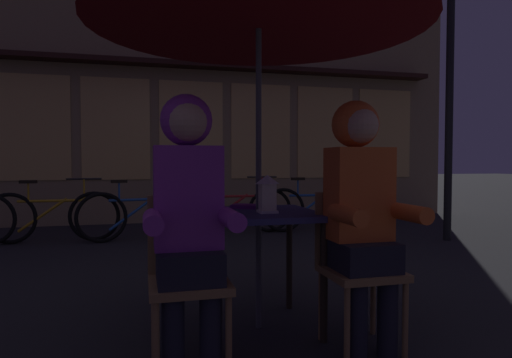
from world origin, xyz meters
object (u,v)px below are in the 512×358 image
(chair_left, at_px, (188,269))
(bicycle_second, at_px, (53,216))
(street_lamp, at_px, (450,35))
(bicycle_third, at_px, (141,214))
(cafe_table, at_px, (259,227))
(chair_right, at_px, (356,259))
(bicycle_fourth, at_px, (236,210))
(bicycle_fifth, at_px, (316,208))
(lantern, at_px, (267,193))
(person_left_hooded, at_px, (188,202))
(book, at_px, (247,206))
(person_right_hooded, at_px, (361,198))

(chair_left, relative_size, bicycle_second, 0.52)
(street_lamp, height_order, bicycle_third, street_lamp)
(cafe_table, xyz_separation_m, street_lamp, (3.25, 2.39, 2.08))
(chair_right, bearing_deg, cafe_table, 142.45)
(chair_left, height_order, bicycle_fourth, chair_left)
(bicycle_third, xyz_separation_m, bicycle_fifth, (2.56, 0.12, 0.00))
(bicycle_fifth, bearing_deg, cafe_table, -117.36)
(chair_left, xyz_separation_m, chair_right, (0.96, 0.00, 0.00))
(lantern, relative_size, person_left_hooded, 0.17)
(chair_right, height_order, book, chair_right)
(person_left_hooded, relative_size, bicycle_fourth, 0.83)
(chair_left, xyz_separation_m, street_lamp, (3.73, 2.76, 2.23))
(cafe_table, relative_size, bicycle_second, 0.44)
(chair_right, xyz_separation_m, bicycle_fifth, (1.36, 3.92, -0.14))
(lantern, relative_size, person_right_hooded, 0.17)
(chair_right, xyz_separation_m, person_left_hooded, (-0.96, -0.06, 0.36))
(person_right_hooded, bearing_deg, bicycle_second, 120.43)
(chair_left, height_order, bicycle_fifth, chair_left)
(chair_left, distance_m, person_left_hooded, 0.36)
(street_lamp, height_order, book, street_lamp)
(lantern, height_order, bicycle_third, lantern)
(cafe_table, height_order, chair_left, chair_left)
(person_right_hooded, xyz_separation_m, street_lamp, (2.77, 2.81, 1.87))
(book, bearing_deg, cafe_table, -55.17)
(chair_left, height_order, person_left_hooded, person_left_hooded)
(bicycle_fifth, bearing_deg, person_right_hooded, -108.85)
(bicycle_second, distance_m, book, 3.79)
(person_left_hooded, distance_m, person_right_hooded, 0.96)
(cafe_table, distance_m, bicycle_third, 3.52)
(cafe_table, height_order, chair_right, chair_right)
(person_right_hooded, bearing_deg, bicycle_fifth, 71.15)
(person_left_hooded, bearing_deg, cafe_table, 41.57)
(chair_right, distance_m, person_left_hooded, 1.03)
(cafe_table, distance_m, bicycle_fifth, 4.01)
(person_right_hooded, height_order, street_lamp, street_lamp)
(chair_right, relative_size, bicycle_third, 0.52)
(chair_right, height_order, person_left_hooded, person_left_hooded)
(person_left_hooded, xyz_separation_m, book, (0.45, 0.63, -0.09))
(bicycle_fourth, xyz_separation_m, book, (-0.65, -3.46, 0.41))
(cafe_table, height_order, bicycle_fourth, bicycle_fourth)
(cafe_table, relative_size, chair_left, 0.85)
(person_left_hooded, height_order, bicycle_fifth, person_left_hooded)
(street_lamp, xyz_separation_m, bicycle_second, (-5.09, 1.13, -2.37))
(street_lamp, distance_m, bicycle_second, 5.72)
(lantern, xyz_separation_m, bicycle_third, (-0.75, 3.52, -0.51))
(person_left_hooded, bearing_deg, chair_right, 3.39)
(chair_left, bearing_deg, lantern, 28.40)
(lantern, bearing_deg, bicycle_second, 117.34)
(street_lamp, bearing_deg, book, -146.38)
(bicycle_fourth, bearing_deg, chair_left, -105.34)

